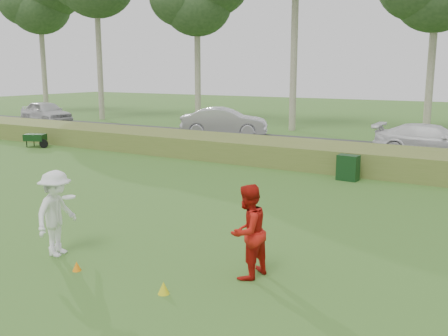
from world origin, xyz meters
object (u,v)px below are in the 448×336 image
Objects in this scene: cone_orange at (77,266)px; cone_yellow at (164,288)px; car_right at (432,141)px; player_red at (248,232)px; utility_cabinet at (348,168)px; car_mid at (224,122)px; player_white at (56,213)px; car_left at (46,112)px.

cone_orange is 2.10m from cone_yellow.
car_right is at bearing 76.60° from cone_orange.
cone_yellow is (-0.92, -1.40, -0.79)m from player_red.
player_red is 1.97× the size of utility_cabinet.
car_mid reaches higher than cone_yellow.
cone_orange is at bearing 178.50° from car_mid.
player_white reaches higher than cone_orange.
player_red is 1.85m from cone_yellow.
car_mid is at bearing 112.14° from cone_orange.
cone_orange is (-3.02, -1.44, -0.81)m from player_red.
car_left is at bearing 140.79° from cone_orange.
player_white reaches higher than utility_cabinet.
car_left is (-22.08, 18.01, 0.78)m from cone_orange.
player_red reaches higher than cone_yellow.
player_red is 9.37m from utility_cabinet.
player_red reaches higher than car_left.
utility_cabinet is at bearing -152.79° from car_mid.
car_mid is 1.00× the size of car_right.
cone_orange is at bearing -126.20° from player_white.
cone_orange is 28.50m from car_left.
car_left is (-25.10, 16.58, -0.03)m from player_red.
player_white is at bearing 176.27° from car_mid.
car_right is at bearing -122.11° from car_mid.
cone_yellow is 17.07m from car_right.
player_white is 1.36m from cone_orange.
car_right is (1.89, 6.22, 0.33)m from utility_cabinet.
cone_yellow is 21.06m from car_mid.
player_white is 4.14m from player_red.
car_left is 14.48m from car_mid.
player_red reaches higher than car_mid.
cone_orange is 10.98m from utility_cabinet.
player_white reaches higher than car_mid.
cone_orange is 0.04× the size of car_left.
player_white is at bearing -66.58° from player_red.
car_right is (4.04, 16.98, 0.69)m from cone_orange.
utility_cabinet is (3.15, 10.32, -0.46)m from player_white.
car_mid is 11.79m from car_right.
player_white is at bearing 172.62° from cone_yellow.
player_red reaches higher than cone_orange.
car_right is at bearing -174.33° from player_red.
cone_yellow is 0.05× the size of car_right.
car_mid is at bearing 80.73° from car_right.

